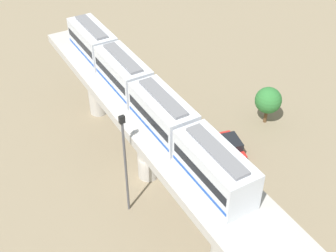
# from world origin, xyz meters

# --- Properties ---
(ground_plane) EXTENTS (120.00, 120.00, 0.00)m
(ground_plane) POSITION_xyz_m (0.00, 0.00, 0.00)
(ground_plane) COLOR #84755B
(viaduct) EXTENTS (5.20, 35.80, 7.38)m
(viaduct) POSITION_xyz_m (0.00, 0.00, 5.79)
(viaduct) COLOR #B7B2AA
(viaduct) RESTS_ON ground
(train) EXTENTS (2.64, 27.45, 3.24)m
(train) POSITION_xyz_m (0.00, -0.65, 8.91)
(train) COLOR silver
(train) RESTS_ON viaduct
(parked_car_white) EXTENTS (1.91, 4.25, 1.76)m
(parked_car_white) POSITION_xyz_m (-6.51, -3.82, 0.74)
(parked_car_white) COLOR white
(parked_car_white) RESTS_ON ground
(parked_car_red) EXTENTS (2.68, 4.49, 1.76)m
(parked_car_red) POSITION_xyz_m (-8.46, 1.23, 0.74)
(parked_car_red) COLOR red
(parked_car_red) RESTS_ON ground
(tree_near_viaduct) EXTENTS (2.82, 2.82, 4.23)m
(tree_near_viaduct) POSITION_xyz_m (-14.80, -0.90, 2.80)
(tree_near_viaduct) COLOR brown
(tree_near_viaduct) RESTS_ON ground
(signal_post) EXTENTS (0.44, 0.28, 9.98)m
(signal_post) POSITION_xyz_m (3.40, 2.76, 5.51)
(signal_post) COLOR #4C4C51
(signal_post) RESTS_ON ground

